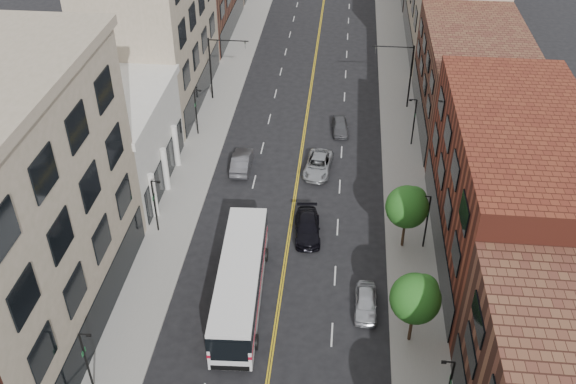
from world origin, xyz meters
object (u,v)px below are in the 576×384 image
(car_lane_behind, at_px, (242,161))
(car_lane_b, at_px, (318,165))
(city_bus, at_px, (240,280))
(car_lane_c, at_px, (340,126))
(car_lane_a, at_px, (307,227))
(car_parked_far, at_px, (366,303))

(car_lane_behind, bearing_deg, car_lane_b, -179.54)
(city_bus, xyz_separation_m, car_lane_behind, (-2.66, 17.41, -1.21))
(city_bus, bearing_deg, car_lane_c, 72.80)
(car_lane_a, distance_m, car_lane_c, 17.32)
(car_lane_behind, xyz_separation_m, car_lane_c, (9.18, 7.84, -0.12))
(car_parked_far, distance_m, car_lane_a, 9.49)
(car_lane_b, bearing_deg, car_lane_behind, -172.83)
(city_bus, bearing_deg, car_lane_b, 72.43)
(car_lane_c, bearing_deg, car_parked_far, -89.10)
(city_bus, relative_size, car_lane_c, 3.43)
(car_lane_behind, xyz_separation_m, car_lane_a, (6.98, -9.34, -0.06))
(city_bus, distance_m, car_parked_far, 9.23)
(car_lane_behind, height_order, car_lane_a, car_lane_behind)
(car_parked_far, height_order, car_lane_b, car_lane_b)
(car_lane_b, distance_m, car_lane_c, 7.86)
(car_parked_far, xyz_separation_m, car_lane_a, (-4.81, 8.18, 0.04))
(car_parked_far, bearing_deg, car_lane_a, 121.50)
(car_lane_a, bearing_deg, car_parked_far, -64.82)
(car_lane_a, height_order, car_lane_c, car_lane_a)
(city_bus, relative_size, car_lane_b, 2.59)
(city_bus, bearing_deg, car_lane_behind, 95.98)
(car_lane_a, bearing_deg, car_lane_behind, 121.46)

